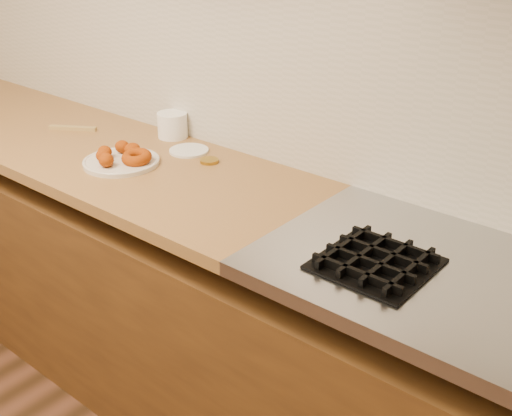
% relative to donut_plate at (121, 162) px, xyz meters
% --- Properties ---
extents(wall_back, '(4.00, 0.02, 2.70)m').
position_rel_donut_plate_xyz_m(wall_back, '(0.18, 0.36, 0.44)').
color(wall_back, tan).
rests_on(wall_back, ground).
extents(base_cabinet, '(3.60, 0.60, 0.77)m').
position_rel_donut_plate_xyz_m(base_cabinet, '(0.18, 0.05, -0.52)').
color(base_cabinet, '#5A3615').
rests_on(base_cabinet, floor).
extents(butcher_block, '(2.30, 0.62, 0.04)m').
position_rel_donut_plate_xyz_m(butcher_block, '(-0.47, 0.05, -0.03)').
color(butcher_block, olive).
rests_on(butcher_block, base_cabinet).
extents(backsplash, '(3.60, 0.02, 0.60)m').
position_rel_donut_plate_xyz_m(backsplash, '(0.18, 0.35, 0.29)').
color(backsplash, beige).
rests_on(backsplash, wall_back).
extents(burner_grates, '(0.91, 0.26, 0.03)m').
position_rel_donut_plate_xyz_m(burner_grates, '(1.31, -0.03, 0.00)').
color(burner_grates, black).
rests_on(burner_grates, stovetop).
extents(donut_plate, '(0.25, 0.25, 0.01)m').
position_rel_donut_plate_xyz_m(donut_plate, '(0.00, 0.00, 0.00)').
color(donut_plate, beige).
rests_on(donut_plate, butcher_block).
extents(ring_donut, '(0.13, 0.13, 0.05)m').
position_rel_donut_plate_xyz_m(ring_donut, '(0.06, 0.02, 0.02)').
color(ring_donut, '#9D3607').
rests_on(ring_donut, donut_plate).
extents(fried_dough_chunks, '(0.13, 0.20, 0.05)m').
position_rel_donut_plate_xyz_m(fried_dough_chunks, '(-0.02, -0.00, 0.03)').
color(fried_dough_chunks, '#9D3607').
rests_on(fried_dough_chunks, donut_plate).
extents(plastic_tub, '(0.12, 0.12, 0.09)m').
position_rel_donut_plate_xyz_m(plastic_tub, '(-0.06, 0.30, 0.04)').
color(plastic_tub, white).
rests_on(plastic_tub, butcher_block).
extents(tub_lid, '(0.18, 0.18, 0.01)m').
position_rel_donut_plate_xyz_m(tub_lid, '(0.09, 0.22, -0.00)').
color(tub_lid, silver).
rests_on(tub_lid, butcher_block).
extents(brass_jar_lid, '(0.07, 0.07, 0.01)m').
position_rel_donut_plate_xyz_m(brass_jar_lid, '(0.22, 0.20, -0.00)').
color(brass_jar_lid, olive).
rests_on(brass_jar_lid, butcher_block).
extents(wooden_utensil, '(0.17, 0.12, 0.01)m').
position_rel_donut_plate_xyz_m(wooden_utensil, '(-0.41, 0.11, -0.00)').
color(wooden_utensil, '#A08348').
rests_on(wooden_utensil, butcher_block).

